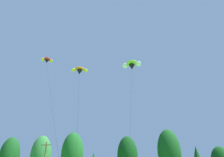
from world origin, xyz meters
The scene contains 8 objects.
treeline_tree_b centered at (-35.04, 54.91, 7.59)m, with size 5.18×5.18×12.53m.
treeline_tree_c centered at (-26.42, 55.75, 7.74)m, with size 5.25×5.25×12.79m.
treeline_tree_d centered at (-16.52, 52.82, 7.69)m, with size 5.23×5.23×12.70m.
treeline_tree_f centered at (-3.84, 57.74, 7.36)m, with size 5.08×5.08×12.16m.
treeline_tree_g centered at (6.21, 55.44, 7.89)m, with size 5.32×5.32×13.04m.
parafoil_kite_high_red_yellow centered at (-17.79, 37.76, 25.09)m, with size 14.18×16.23×24.61m.
parafoil_kite_mid_orange centered at (-6.35, 28.01, 16.47)m, with size 6.64×13.44×15.85m.
parafoil_kite_far_lime_white centered at (1.48, 25.41, 15.08)m, with size 2.54×8.62×14.55m.
Camera 1 is at (3.78, 2.60, 2.46)m, focal length 33.75 mm.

